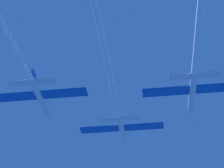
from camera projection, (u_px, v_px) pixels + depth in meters
The scene contains 2 objects.
jet_lead at pixel (110, 75), 70.70m from camera, with size 21.10×74.85×3.49m.
jet_right_wing at pixel (202, 1), 53.93m from camera, with size 21.10×79.18×3.49m.
Camera 1 is at (7.44, -77.55, -42.84)m, focal length 56.00 mm.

